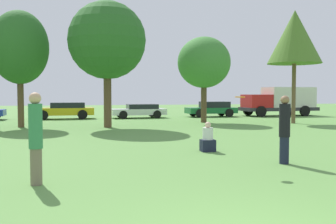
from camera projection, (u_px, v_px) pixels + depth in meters
person_thrower at (36, 136)px, 7.82m from camera, size 0.29×0.29×1.95m
person_catcher at (285, 129)px, 10.20m from camera, size 0.30×0.30×1.87m
frisbee at (240, 97)px, 9.38m from camera, size 0.25×0.25×0.03m
bystander_sitting at (208, 140)px, 12.43m from camera, size 0.47×0.39×0.99m
tree_1 at (20, 48)px, 21.20m from camera, size 3.23×3.23×6.65m
tree_2 at (107, 41)px, 21.11m from camera, size 4.40×4.40×7.16m
tree_3 at (204, 63)px, 24.83m from camera, size 3.53×3.53×5.71m
tree_4 at (295, 37)px, 24.04m from camera, size 3.44×3.44×7.31m
parked_car_yellow at (64, 110)px, 28.52m from camera, size 4.63×2.13×1.26m
parked_car_white at (139, 110)px, 29.71m from camera, size 4.38×2.12×1.10m
parked_car_green at (212, 109)px, 31.28m from camera, size 4.25×1.98×1.27m
delivery_truck_red at (280, 100)px, 32.70m from camera, size 6.82×2.77×2.50m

